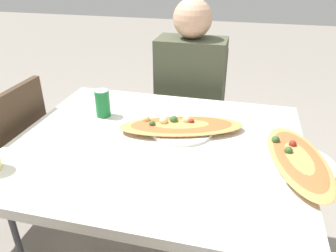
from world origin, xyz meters
name	(u,v)px	position (x,y,z in m)	size (l,w,h in m)	color
dining_table	(157,158)	(0.00, 0.00, 0.68)	(1.14, 0.96, 0.75)	silver
chair_far_seated	(192,113)	(0.01, 0.81, 0.51)	(0.40, 0.40, 0.91)	#3F2D1E
chair_side_left	(9,165)	(-0.76, 0.02, 0.51)	(0.40, 0.40, 0.91)	#3F2D1E
person_seated	(190,89)	(0.01, 0.70, 0.72)	(0.39, 0.25, 1.22)	#2D2D38
pizza_main	(181,126)	(0.07, 0.12, 0.77)	(0.55, 0.32, 0.06)	white
soda_can	(103,103)	(-0.30, 0.17, 0.82)	(0.07, 0.07, 0.12)	#197233
pizza_second	(298,160)	(0.53, -0.03, 0.77)	(0.28, 0.50, 0.05)	white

